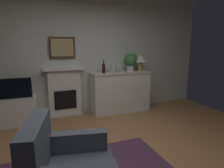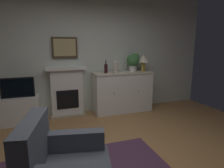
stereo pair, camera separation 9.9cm
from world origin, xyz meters
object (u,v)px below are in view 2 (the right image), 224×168
at_px(wine_bottle, 106,68).
at_px(tv_cabinet, 20,110).
at_px(wine_glass_center, 125,67).
at_px(vase_decorative, 115,67).
at_px(tv_set, 18,88).
at_px(table_lamp, 143,60).
at_px(framed_picture, 65,48).
at_px(potted_plant_small, 133,61).
at_px(sideboard_cabinet, 123,92).
at_px(wine_glass_left, 121,67).
at_px(fireplace_unit, 67,92).

height_order(wine_bottle, tv_cabinet, wine_bottle).
distance_m(wine_glass_center, vase_decorative, 0.25).
bearing_deg(tv_set, table_lamp, 0.17).
distance_m(framed_picture, potted_plant_small, 1.62).
bearing_deg(potted_plant_small, sideboard_cabinet, -170.99).
height_order(framed_picture, potted_plant_small, framed_picture).
height_order(table_lamp, wine_glass_left, table_lamp).
xyz_separation_m(framed_picture, vase_decorative, (1.08, -0.27, -0.43)).
height_order(table_lamp, potted_plant_small, potted_plant_small).
bearing_deg(wine_glass_left, table_lamp, 2.43).
bearing_deg(tv_cabinet, wine_glass_center, -1.02).
height_order(wine_bottle, wine_glass_center, wine_bottle).
relative_size(wine_glass_center, vase_decorative, 0.59).
bearing_deg(fireplace_unit, wine_bottle, -10.25).
height_order(framed_picture, table_lamp, framed_picture).
relative_size(fireplace_unit, wine_glass_center, 6.67).
bearing_deg(vase_decorative, wine_bottle, 161.66).
bearing_deg(tv_cabinet, sideboard_cabinet, -0.38).
height_order(wine_glass_left, tv_set, wine_glass_left).
xyz_separation_m(framed_picture, sideboard_cabinet, (1.29, -0.22, -1.05)).
bearing_deg(table_lamp, wine_bottle, 178.86).
relative_size(wine_glass_center, tv_cabinet, 0.22).
height_order(tv_cabinet, tv_set, tv_set).
xyz_separation_m(wine_glass_center, potted_plant_small, (0.24, 0.07, 0.13)).
relative_size(fireplace_unit, tv_cabinet, 1.47).
xyz_separation_m(tv_set, potted_plant_small, (2.55, 0.05, 0.46)).
distance_m(sideboard_cabinet, wine_glass_left, 0.60).
relative_size(table_lamp, potted_plant_small, 0.93).
bearing_deg(wine_glass_left, framed_picture, 168.54).
bearing_deg(fireplace_unit, framed_picture, 90.00).
distance_m(fireplace_unit, tv_cabinet, 1.03).
distance_m(fireplace_unit, wine_bottle, 1.03).
distance_m(framed_picture, tv_set, 1.27).
height_order(tv_cabinet, potted_plant_small, potted_plant_small).
height_order(framed_picture, sideboard_cabinet, framed_picture).
bearing_deg(wine_bottle, wine_glass_left, -7.26).
height_order(fireplace_unit, tv_cabinet, fireplace_unit).
distance_m(table_lamp, wine_bottle, 0.96).
distance_m(table_lamp, tv_set, 2.83).
relative_size(sideboard_cabinet, wine_glass_center, 8.56).
relative_size(tv_cabinet, tv_set, 1.21).
height_order(sideboard_cabinet, tv_set, sideboard_cabinet).
height_order(sideboard_cabinet, tv_cabinet, sideboard_cabinet).
relative_size(sideboard_cabinet, vase_decorative, 5.02).
height_order(vase_decorative, tv_cabinet, vase_decorative).
distance_m(fireplace_unit, tv_set, 1.01).
distance_m(fireplace_unit, framed_picture, 0.98).
height_order(table_lamp, tv_set, table_lamp).
relative_size(framed_picture, potted_plant_small, 1.28).
relative_size(wine_bottle, tv_cabinet, 0.39).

